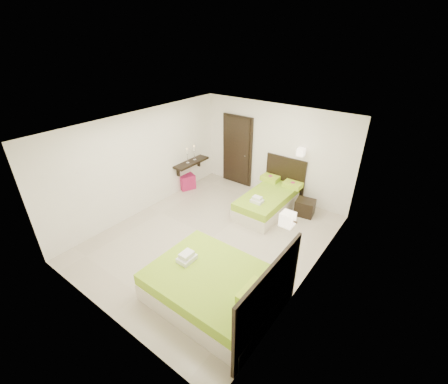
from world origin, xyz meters
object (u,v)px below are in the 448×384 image
Objects in this scene: bed_double at (217,287)px; ottoman at (186,181)px; nightstand at (305,207)px; bed_single at (269,200)px.

ottoman is at bearing 139.97° from bed_double.
nightstand is at bearing 11.71° from ottoman.
nightstand is at bearing 21.19° from bed_single.
nightstand is at bearing 88.88° from bed_double.
ottoman reaches higher than nightstand.
bed_single is at bearing -167.70° from nightstand.
bed_double is at bearing -100.01° from nightstand.
bed_double reaches higher than nightstand.
bed_double reaches higher than bed_single.
ottoman is (-3.50, -0.73, 0.01)m from nightstand.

